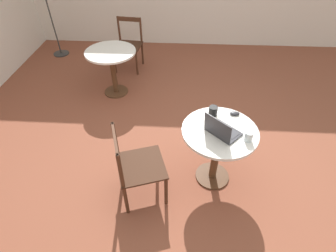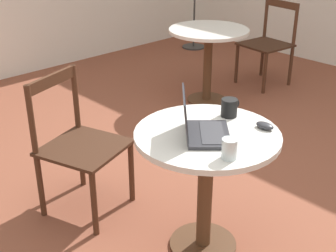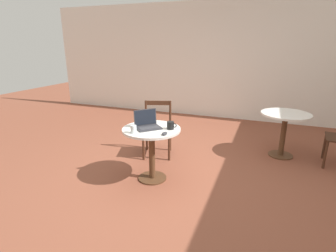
{
  "view_description": "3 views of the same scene",
  "coord_description": "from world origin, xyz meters",
  "px_view_note": "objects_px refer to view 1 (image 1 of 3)",
  "views": [
    {
      "loc": [
        -2.27,
        0.16,
        2.42
      ],
      "look_at": [
        -0.16,
        0.29,
        0.56
      ],
      "focal_mm": 28.0,
      "sensor_mm": 36.0,
      "label": 1
    },
    {
      "loc": [
        -1.98,
        -1.62,
        1.76
      ],
      "look_at": [
        -0.22,
        0.21,
        0.55
      ],
      "focal_mm": 50.0,
      "sensor_mm": 36.0,
      "label": 2
    },
    {
      "loc": [
        0.97,
        -3.12,
        1.74
      ],
      "look_at": [
        -0.3,
        0.17,
        0.63
      ],
      "focal_mm": 28.0,
      "sensor_mm": 36.0,
      "label": 3
    }
  ],
  "objects_px": {
    "mug": "(213,111)",
    "cafe_table_near": "(218,142)",
    "laptop": "(222,130)",
    "cafe_table_mid": "(112,61)",
    "chair_mid_right": "(128,45)",
    "drinking_glass": "(249,136)",
    "chair_near_back": "(137,166)",
    "mouse": "(235,113)"
  },
  "relations": [
    {
      "from": "chair_mid_right",
      "to": "cafe_table_mid",
      "type": "bearing_deg",
      "value": 173.37
    },
    {
      "from": "chair_mid_right",
      "to": "mouse",
      "type": "relative_size",
      "value": 8.62
    },
    {
      "from": "drinking_glass",
      "to": "chair_mid_right",
      "type": "bearing_deg",
      "value": 31.5
    },
    {
      "from": "cafe_table_near",
      "to": "laptop",
      "type": "relative_size",
      "value": 1.97
    },
    {
      "from": "chair_mid_right",
      "to": "drinking_glass",
      "type": "bearing_deg",
      "value": -148.5
    },
    {
      "from": "cafe_table_near",
      "to": "chair_near_back",
      "type": "relative_size",
      "value": 0.87
    },
    {
      "from": "cafe_table_near",
      "to": "chair_mid_right",
      "type": "xyz_separation_m",
      "value": [
        2.48,
        1.35,
        -0.12
      ]
    },
    {
      "from": "chair_near_back",
      "to": "mug",
      "type": "relative_size",
      "value": 6.73
    },
    {
      "from": "cafe_table_mid",
      "to": "mug",
      "type": "bearing_deg",
      "value": -135.12
    },
    {
      "from": "chair_mid_right",
      "to": "laptop",
      "type": "distance_m",
      "value": 2.89
    },
    {
      "from": "cafe_table_mid",
      "to": "chair_mid_right",
      "type": "distance_m",
      "value": 0.85
    },
    {
      "from": "cafe_table_near",
      "to": "mug",
      "type": "xyz_separation_m",
      "value": [
        0.24,
        0.06,
        0.21
      ]
    },
    {
      "from": "chair_near_back",
      "to": "mouse",
      "type": "xyz_separation_m",
      "value": [
        0.51,
        -0.97,
        0.29
      ]
    },
    {
      "from": "cafe_table_near",
      "to": "cafe_table_mid",
      "type": "relative_size",
      "value": 1.0
    },
    {
      "from": "mug",
      "to": "cafe_table_near",
      "type": "bearing_deg",
      "value": -166.56
    },
    {
      "from": "chair_near_back",
      "to": "laptop",
      "type": "relative_size",
      "value": 2.27
    },
    {
      "from": "cafe_table_near",
      "to": "cafe_table_mid",
      "type": "xyz_separation_m",
      "value": [
        1.64,
        1.45,
        0.0
      ]
    },
    {
      "from": "drinking_glass",
      "to": "cafe_table_mid",
      "type": "bearing_deg",
      "value": 43.84
    },
    {
      "from": "cafe_table_near",
      "to": "chair_near_back",
      "type": "bearing_deg",
      "value": 108.29
    },
    {
      "from": "laptop",
      "to": "mug",
      "type": "xyz_separation_m",
      "value": [
        0.29,
        0.06,
        0.0
      ]
    },
    {
      "from": "mug",
      "to": "drinking_glass",
      "type": "xyz_separation_m",
      "value": [
        -0.36,
        -0.3,
        -0.0
      ]
    },
    {
      "from": "cafe_table_near",
      "to": "mug",
      "type": "distance_m",
      "value": 0.32
    },
    {
      "from": "cafe_table_near",
      "to": "laptop",
      "type": "xyz_separation_m",
      "value": [
        -0.05,
        -0.0,
        0.21
      ]
    },
    {
      "from": "cafe_table_near",
      "to": "mug",
      "type": "height_order",
      "value": "mug"
    },
    {
      "from": "drinking_glass",
      "to": "mouse",
      "type": "bearing_deg",
      "value": 10.97
    },
    {
      "from": "laptop",
      "to": "chair_mid_right",
      "type": "bearing_deg",
      "value": 28.15
    },
    {
      "from": "chair_near_back",
      "to": "chair_mid_right",
      "type": "relative_size",
      "value": 1.0
    },
    {
      "from": "laptop",
      "to": "drinking_glass",
      "type": "relative_size",
      "value": 3.96
    },
    {
      "from": "cafe_table_mid",
      "to": "drinking_glass",
      "type": "relative_size",
      "value": 7.78
    },
    {
      "from": "chair_near_back",
      "to": "mug",
      "type": "bearing_deg",
      "value": -55.79
    },
    {
      "from": "cafe_table_mid",
      "to": "chair_near_back",
      "type": "bearing_deg",
      "value": -161.15
    },
    {
      "from": "laptop",
      "to": "mug",
      "type": "height_order",
      "value": "laptop"
    },
    {
      "from": "chair_mid_right",
      "to": "drinking_glass",
      "type": "relative_size",
      "value": 8.98
    },
    {
      "from": "cafe_table_near",
      "to": "mug",
      "type": "bearing_deg",
      "value": 13.44
    },
    {
      "from": "laptop",
      "to": "mug",
      "type": "distance_m",
      "value": 0.3
    },
    {
      "from": "mug",
      "to": "drinking_glass",
      "type": "bearing_deg",
      "value": -140.52
    },
    {
      "from": "cafe_table_near",
      "to": "mouse",
      "type": "xyz_separation_m",
      "value": [
        0.25,
        -0.17,
        0.18
      ]
    },
    {
      "from": "mouse",
      "to": "chair_mid_right",
      "type": "bearing_deg",
      "value": 34.34
    },
    {
      "from": "cafe_table_mid",
      "to": "chair_mid_right",
      "type": "bearing_deg",
      "value": -6.63
    },
    {
      "from": "cafe_table_near",
      "to": "drinking_glass",
      "type": "bearing_deg",
      "value": -117.14
    },
    {
      "from": "mouse",
      "to": "mug",
      "type": "xyz_separation_m",
      "value": [
        -0.01,
        0.23,
        0.03
      ]
    },
    {
      "from": "laptop",
      "to": "mouse",
      "type": "bearing_deg",
      "value": -29.12
    }
  ]
}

